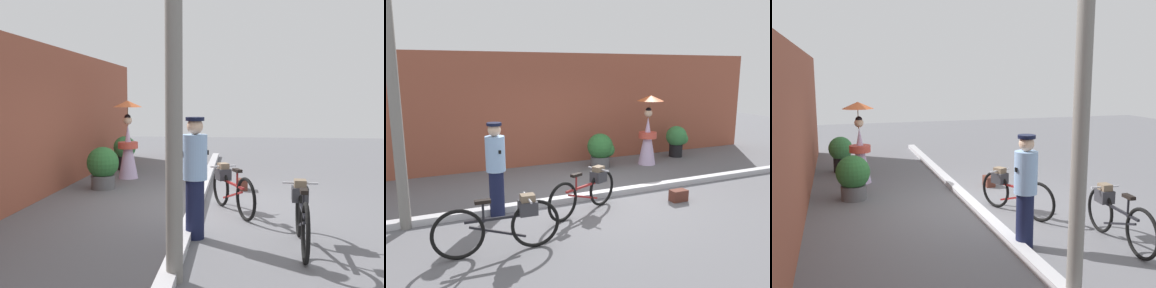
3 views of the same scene
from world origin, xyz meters
TOP-DOWN VIEW (x-y plane):
  - ground_plane at (0.00, 0.00)m, footprint 30.00×30.00m
  - building_wall at (0.00, 3.25)m, footprint 14.00×0.40m
  - sidewalk_curb at (0.00, 0.00)m, footprint 14.00×0.20m
  - bicycle_near_officer at (-2.23, -1.56)m, footprint 1.82×0.48m
  - bicycle_far_side at (-0.48, -0.61)m, footprint 1.64×0.78m
  - person_officer at (-2.03, -0.14)m, footprint 0.34×0.38m
  - person_with_parasol at (2.60, 1.95)m, footprint 0.72×0.72m
  - potted_plant_by_door at (1.26, 2.16)m, footprint 0.71×0.69m
  - potted_plant_small at (3.93, 2.37)m, footprint 0.63×0.61m
  - backpack_on_pavement at (1.44, -0.85)m, footprint 0.34×0.20m
  - utility_pole at (-3.54, -0.07)m, footprint 0.18×0.18m

SIDE VIEW (x-z plane):
  - ground_plane at x=0.00m, z-range 0.00..0.00m
  - sidewalk_curb at x=0.00m, z-range 0.00..0.12m
  - backpack_on_pavement at x=1.44m, z-range 0.01..0.23m
  - bicycle_far_side at x=-0.48m, z-range 0.02..0.82m
  - bicycle_near_officer at x=-2.23m, z-range 0.03..0.85m
  - potted_plant_by_door at x=1.26m, z-range 0.03..0.95m
  - potted_plant_small at x=3.93m, z-range 0.07..1.00m
  - person_officer at x=-2.03m, z-range 0.06..1.75m
  - person_with_parasol at x=2.60m, z-range -0.03..1.87m
  - building_wall at x=0.00m, z-range 0.00..3.03m
  - utility_pole at x=-3.54m, z-range 0.00..4.80m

